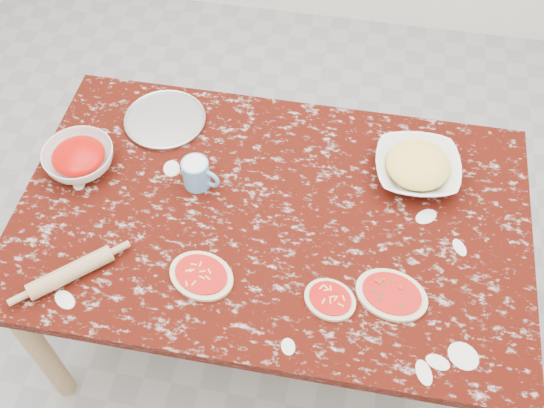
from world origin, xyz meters
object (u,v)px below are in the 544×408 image
(worktable, at_px, (272,228))
(pizza_tray, at_px, (165,120))
(flour_mug, at_px, (197,173))
(rolling_pin, at_px, (71,272))
(sauce_bowl, at_px, (79,159))
(cheese_bowl, at_px, (417,169))

(worktable, relative_size, pizza_tray, 5.75)
(worktable, distance_m, flour_mug, 0.30)
(worktable, relative_size, rolling_pin, 6.32)
(flour_mug, relative_size, rolling_pin, 0.51)
(sauce_bowl, xyz_separation_m, cheese_bowl, (1.09, 0.16, -0.00))
(sauce_bowl, height_order, rolling_pin, sauce_bowl)
(worktable, xyz_separation_m, pizza_tray, (-0.44, 0.32, 0.09))
(pizza_tray, relative_size, cheese_bowl, 1.02)
(cheese_bowl, height_order, flour_mug, flour_mug)
(worktable, height_order, cheese_bowl, cheese_bowl)
(sauce_bowl, bearing_deg, worktable, -6.71)
(flour_mug, height_order, rolling_pin, flour_mug)
(cheese_bowl, bearing_deg, sauce_bowl, -171.72)
(pizza_tray, relative_size, rolling_pin, 1.10)
(worktable, height_order, sauce_bowl, sauce_bowl)
(pizza_tray, xyz_separation_m, sauce_bowl, (-0.21, -0.25, 0.03))
(pizza_tray, height_order, flour_mug, flour_mug)
(pizza_tray, xyz_separation_m, cheese_bowl, (0.87, -0.09, 0.03))
(cheese_bowl, bearing_deg, pizza_tray, 174.27)
(worktable, bearing_deg, pizza_tray, 143.69)
(worktable, distance_m, rolling_pin, 0.63)
(worktable, distance_m, pizza_tray, 0.55)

